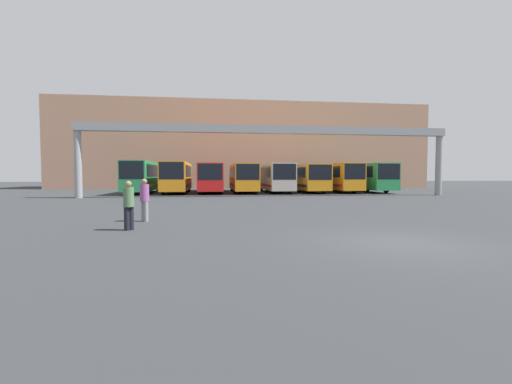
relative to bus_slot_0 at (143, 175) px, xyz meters
The scene contains 13 objects.
ground_plane 32.14m from the bus_slot_0, 66.76° to the right, with size 200.00×200.00×0.00m, color #2D3033.
building_backdrop 22.07m from the bus_slot_0, 54.13° to the left, with size 56.71×12.00×12.95m.
overhead_gantry 15.39m from the bus_slot_0, 32.35° to the right, with size 33.46×0.80×6.37m.
bus_slot_0 is the anchor object (origin of this frame).
bus_slot_1 3.64m from the bus_slot_0, ahead, with size 2.53×10.52×3.28m.
bus_slot_2 7.26m from the bus_slot_0, ahead, with size 2.57×12.44×3.13m.
bus_slot_3 10.85m from the bus_slot_0, ahead, with size 2.48×11.33×3.13m.
bus_slot_4 14.47m from the bus_slot_0, ahead, with size 2.54×10.89×3.16m.
bus_slot_5 18.08m from the bus_slot_0, ahead, with size 2.61×10.72×3.09m.
bus_slot_6 21.70m from the bus_slot_0, ahead, with size 2.45×12.15×3.21m.
bus_slot_7 25.32m from the bus_slot_0, ahead, with size 2.62×11.87×3.21m.
pedestrian_mid_left 24.30m from the bus_slot_0, 79.05° to the right, with size 0.37×0.37×1.78m.
pedestrian_far_center 26.54m from the bus_slot_0, 80.21° to the right, with size 0.36×0.36×1.73m.
Camera 1 is at (-5.25, -9.01, 1.92)m, focal length 24.00 mm.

